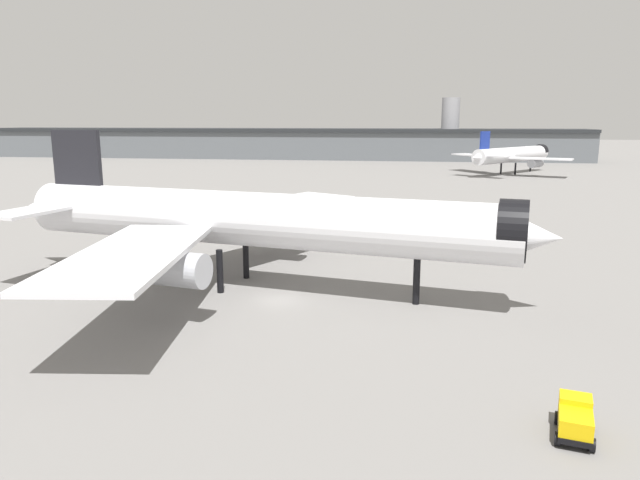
{
  "coord_description": "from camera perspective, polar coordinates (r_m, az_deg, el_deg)",
  "views": [
    {
      "loc": [
        10.68,
        -49.33,
        16.09
      ],
      "look_at": [
        3.31,
        2.56,
        5.18
      ],
      "focal_mm": 32.63,
      "sensor_mm": 36.0,
      "label": 1
    }
  ],
  "objects": [
    {
      "name": "airliner_near_gate",
      "position": [
        55.94,
        -6.75,
        1.92
      ],
      "size": [
        54.96,
        49.49,
        15.01
      ],
      "rotation": [
        0.0,
        0.0,
        -0.2
      ],
      "color": "white",
      "rests_on": "ground"
    },
    {
      "name": "baggage_tug_wing",
      "position": [
        33.94,
        23.74,
        -15.75
      ],
      "size": [
        2.52,
        3.49,
        1.85
      ],
      "rotation": [
        0.0,
        0.0,
        1.33
      ],
      "color": "black",
      "rests_on": "ground"
    },
    {
      "name": "airliner_far_taxiway",
      "position": [
        183.97,
        18.3,
        7.92
      ],
      "size": [
        32.5,
        36.46,
        12.82
      ],
      "rotation": [
        0.0,
        0.0,
        0.89
      ],
      "color": "white",
      "rests_on": "ground"
    },
    {
      "name": "ground",
      "position": [
        52.98,
        -3.95,
        -5.95
      ],
      "size": [
        900.0,
        900.0,
        0.0
      ],
      "primitive_type": "plane",
      "color": "slate"
    },
    {
      "name": "terminal_building",
      "position": [
        246.48,
        -3.99,
        9.47
      ],
      "size": [
        249.26,
        25.68,
        24.4
      ],
      "rotation": [
        0.0,
        0.0,
        -0.02
      ],
      "color": "slate",
      "rests_on": "ground"
    },
    {
      "name": "service_truck_front",
      "position": [
        88.14,
        2.7,
        2.28
      ],
      "size": [
        3.86,
        5.93,
        3.0
      ],
      "rotation": [
        0.0,
        0.0,
        4.41
      ],
      "color": "black",
      "rests_on": "ground"
    },
    {
      "name": "traffic_cone_near_nose",
      "position": [
        86.67,
        -15.85,
        0.86
      ],
      "size": [
        0.58,
        0.58,
        0.73
      ],
      "primitive_type": "cone",
      "color": "#F2600C",
      "rests_on": "ground"
    }
  ]
}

